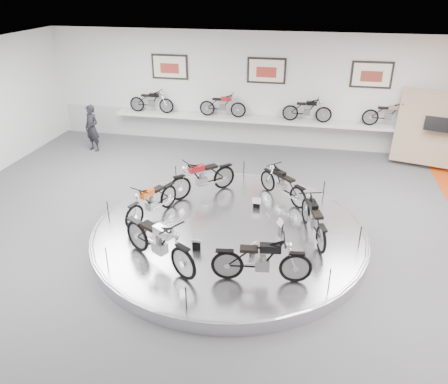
% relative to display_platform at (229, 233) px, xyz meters
% --- Properties ---
extents(floor, '(16.00, 16.00, 0.00)m').
position_rel_display_platform_xyz_m(floor, '(0.00, -0.30, -0.15)').
color(floor, '#515053').
rests_on(floor, ground).
extents(ceiling, '(16.00, 16.00, 0.00)m').
position_rel_display_platform_xyz_m(ceiling, '(0.00, -0.30, 3.85)').
color(ceiling, white).
rests_on(ceiling, wall_back).
extents(wall_back, '(16.00, 0.00, 16.00)m').
position_rel_display_platform_xyz_m(wall_back, '(0.00, 6.70, 1.85)').
color(wall_back, white).
rests_on(wall_back, floor).
extents(dado_band, '(15.68, 0.04, 1.10)m').
position_rel_display_platform_xyz_m(dado_band, '(0.00, 6.68, 0.40)').
color(dado_band, '#BCBCBA').
rests_on(dado_band, floor).
extents(display_platform, '(6.40, 6.40, 0.30)m').
position_rel_display_platform_xyz_m(display_platform, '(0.00, 0.00, 0.00)').
color(display_platform, silver).
rests_on(display_platform, floor).
extents(platform_rim, '(6.40, 6.40, 0.10)m').
position_rel_display_platform_xyz_m(platform_rim, '(0.00, 0.00, 0.12)').
color(platform_rim, '#B2B2BA').
rests_on(platform_rim, display_platform).
extents(shelf, '(11.00, 0.55, 0.10)m').
position_rel_display_platform_xyz_m(shelf, '(0.00, 6.40, 0.85)').
color(shelf, silver).
rests_on(shelf, wall_back).
extents(poster_left, '(1.35, 0.06, 0.88)m').
position_rel_display_platform_xyz_m(poster_left, '(-3.50, 6.66, 2.55)').
color(poster_left, white).
rests_on(poster_left, wall_back).
extents(poster_center, '(1.35, 0.06, 0.88)m').
position_rel_display_platform_xyz_m(poster_center, '(0.00, 6.66, 2.55)').
color(poster_center, white).
rests_on(poster_center, wall_back).
extents(poster_right, '(1.35, 0.06, 0.88)m').
position_rel_display_platform_xyz_m(poster_right, '(3.50, 6.66, 2.55)').
color(poster_right, white).
rests_on(poster_right, wall_back).
extents(display_panel, '(2.56, 1.52, 2.30)m').
position_rel_display_platform_xyz_m(display_panel, '(5.60, 5.80, 1.10)').
color(display_panel, tan).
rests_on(display_panel, floor).
extents(shelf_bike_a, '(1.22, 0.43, 0.73)m').
position_rel_display_platform_xyz_m(shelf_bike_a, '(-4.20, 6.40, 1.27)').
color(shelf_bike_a, black).
rests_on(shelf_bike_a, shelf).
extents(shelf_bike_b, '(1.22, 0.43, 0.73)m').
position_rel_display_platform_xyz_m(shelf_bike_b, '(-1.50, 6.40, 1.27)').
color(shelf_bike_b, maroon).
rests_on(shelf_bike_b, shelf).
extents(shelf_bike_c, '(1.22, 0.43, 0.73)m').
position_rel_display_platform_xyz_m(shelf_bike_c, '(1.50, 6.40, 1.27)').
color(shelf_bike_c, black).
rests_on(shelf_bike_c, shelf).
extents(shelf_bike_d, '(1.22, 0.43, 0.73)m').
position_rel_display_platform_xyz_m(shelf_bike_d, '(4.20, 6.40, 1.27)').
color(shelf_bike_d, '#B5B6BA').
rests_on(shelf_bike_d, shelf).
extents(bike_a, '(0.99, 1.67, 0.93)m').
position_rel_display_platform_xyz_m(bike_a, '(1.93, 0.02, 0.61)').
color(bike_a, black).
rests_on(bike_a, display_platform).
extents(bike_b, '(1.46, 1.44, 0.89)m').
position_rel_display_platform_xyz_m(bike_b, '(1.09, 1.74, 0.60)').
color(bike_b, black).
rests_on(bike_b, display_platform).
extents(bike_c, '(1.66, 1.61, 1.01)m').
position_rel_display_platform_xyz_m(bike_c, '(-1.05, 1.61, 0.65)').
color(bike_c, maroon).
rests_on(bike_c, display_platform).
extents(bike_d, '(1.07, 1.66, 0.92)m').
position_rel_display_platform_xyz_m(bike_d, '(-1.93, 0.10, 0.61)').
color(bike_d, '#D44809').
rests_on(bike_d, display_platform).
extents(bike_e, '(1.89, 1.49, 1.07)m').
position_rel_display_platform_xyz_m(bike_e, '(-1.12, -1.70, 0.68)').
color(bike_e, '#B5B6BA').
rests_on(bike_e, display_platform).
extents(bike_f, '(1.71, 0.80, 0.97)m').
position_rel_display_platform_xyz_m(bike_f, '(0.99, -1.83, 0.64)').
color(bike_f, black).
rests_on(bike_f, display_platform).
extents(visitor, '(0.70, 0.58, 1.65)m').
position_rel_display_platform_xyz_m(visitor, '(-5.88, 4.83, 0.67)').
color(visitor, black).
rests_on(visitor, floor).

